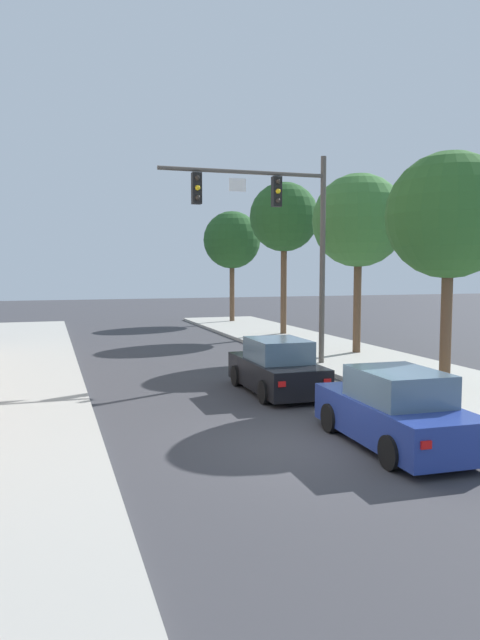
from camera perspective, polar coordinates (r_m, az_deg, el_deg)
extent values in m
plane|color=#38383D|center=(12.63, 6.47, -11.85)|extent=(120.00, 120.00, 0.00)
cylinder|color=#514C47|center=(22.21, 7.84, 5.58)|extent=(0.20, 0.20, 7.50)
cylinder|color=#514C47|center=(21.33, 0.39, 13.88)|extent=(6.03, 0.14, 0.14)
cube|color=black|center=(21.65, 3.49, 12.07)|extent=(0.32, 0.28, 1.05)
sphere|color=#2D2823|center=(21.56, 3.65, 12.98)|extent=(0.18, 0.18, 0.18)
sphere|color=yellow|center=(21.51, 3.64, 12.11)|extent=(0.18, 0.18, 0.18)
sphere|color=#2D2823|center=(21.47, 3.64, 11.24)|extent=(0.18, 0.18, 0.18)
cube|color=black|center=(20.78, -4.15, 12.36)|extent=(0.32, 0.28, 1.05)
sphere|color=#2D2823|center=(20.69, -4.05, 13.32)|extent=(0.18, 0.18, 0.18)
sphere|color=yellow|center=(20.64, -4.05, 12.42)|extent=(0.18, 0.18, 0.18)
sphere|color=#2D2823|center=(20.60, -4.04, 11.51)|extent=(0.18, 0.18, 0.18)
cube|color=white|center=(21.18, -0.23, 12.72)|extent=(0.60, 0.03, 0.44)
cube|color=black|center=(17.65, 3.45, -5.11)|extent=(1.75, 4.22, 0.80)
cube|color=slate|center=(17.40, 3.64, -2.86)|extent=(1.52, 2.02, 0.64)
cylinder|color=black|center=(18.65, -0.30, -5.30)|extent=(0.23, 0.64, 0.64)
cylinder|color=black|center=(19.17, 4.34, -5.03)|extent=(0.23, 0.64, 0.64)
cylinder|color=black|center=(16.22, 2.39, -6.87)|extent=(0.23, 0.64, 0.64)
cylinder|color=black|center=(16.82, 7.61, -6.48)|extent=(0.23, 0.64, 0.64)
cube|color=red|center=(15.46, 4.01, -6.11)|extent=(0.20, 0.04, 0.14)
cube|color=red|center=(15.95, 8.31, -5.80)|extent=(0.20, 0.04, 0.14)
cube|color=navy|center=(12.85, 14.41, -9.09)|extent=(1.83, 4.25, 0.80)
cube|color=slate|center=(12.57, 14.83, -6.05)|extent=(1.56, 2.04, 0.64)
cylinder|color=black|center=(13.66, 8.62, -9.18)|extent=(0.24, 0.65, 0.64)
cylinder|color=black|center=(14.40, 14.53, -8.55)|extent=(0.24, 0.65, 0.64)
cylinder|color=black|center=(11.44, 14.19, -12.10)|extent=(0.24, 0.65, 0.64)
cylinder|color=black|center=(12.30, 20.83, -11.05)|extent=(0.24, 0.65, 0.64)
cube|color=red|center=(10.76, 17.27, -11.27)|extent=(0.20, 0.05, 0.14)
cylinder|color=gold|center=(17.23, 18.33, -6.06)|extent=(0.24, 0.24, 0.55)
sphere|color=gold|center=(17.17, 18.36, -4.96)|extent=(0.22, 0.22, 0.22)
cylinder|color=gold|center=(17.12, 17.85, -6.02)|extent=(0.12, 0.09, 0.09)
cylinder|color=gold|center=(17.33, 18.82, -5.92)|extent=(0.12, 0.09, 0.09)
cylinder|color=brown|center=(18.20, 18.97, -0.59)|extent=(0.32, 0.32, 3.64)
sphere|color=#2D6028|center=(18.18, 19.26, 9.38)|extent=(3.58, 3.58, 3.58)
cylinder|color=brown|center=(25.25, 11.07, 1.49)|extent=(0.32, 0.32, 4.00)
sphere|color=#387033|center=(25.28, 11.20, 9.27)|extent=(3.80, 3.80, 3.80)
cylinder|color=brown|center=(32.00, 4.17, 3.00)|extent=(0.32, 0.32, 4.81)
sphere|color=#235123|center=(32.09, 4.21, 9.74)|extent=(3.63, 3.63, 3.63)
cylinder|color=brown|center=(39.59, -0.76, 2.75)|extent=(0.32, 0.32, 3.92)
sphere|color=#235123|center=(39.60, -0.77, 7.62)|extent=(3.74, 3.74, 3.74)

